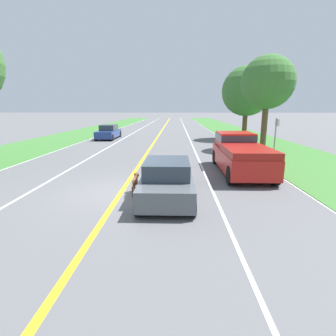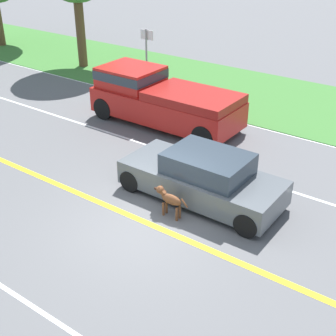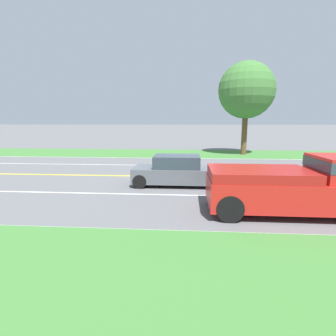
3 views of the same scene
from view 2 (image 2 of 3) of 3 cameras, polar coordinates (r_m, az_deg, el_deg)
ground_plane at (r=11.59m, az=-2.46°, el=-6.76°), size 400.00×400.00×0.00m
centre_divider_line at (r=11.58m, az=-2.46°, el=-6.74°), size 0.18×160.00×0.01m
lane_edge_line_right at (r=16.92m, az=12.35°, el=4.55°), size 0.14×160.00×0.01m
lane_dash_same_dir at (r=14.07m, az=6.35°, el=-0.04°), size 0.10×160.00×0.01m
lane_dash_oncoming at (r=9.74m, az=-15.79°, el=-16.17°), size 0.10×160.00×0.01m
grass_verge_right at (r=19.53m, az=16.08°, el=7.38°), size 6.00×160.00×0.03m
ego_car at (r=12.25m, az=4.29°, el=-1.19°), size 1.82×4.32×1.36m
dog at (r=11.59m, az=0.14°, el=-3.77°), size 0.20×1.03×0.78m
pickup_truck at (r=16.82m, az=-0.96°, el=8.53°), size 2.10×5.46×1.85m
street_sign at (r=20.25m, az=-2.62°, el=13.94°), size 0.11×0.64×2.57m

